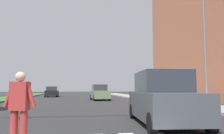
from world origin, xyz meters
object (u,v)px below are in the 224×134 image
(suv_crossing, at_px, (163,99))
(sedan_midblock, at_px, (100,93))
(sedan_distant, at_px, (52,92))
(pedestrian_performer, at_px, (19,106))
(street_lamp_right, at_px, (203,37))

(suv_crossing, height_order, sedan_midblock, suv_crossing)
(sedan_midblock, xyz_separation_m, sedan_distant, (-6.38, 11.52, -0.05))
(pedestrian_performer, distance_m, suv_crossing, 5.37)
(suv_crossing, xyz_separation_m, sedan_midblock, (-0.48, 18.28, -0.12))
(suv_crossing, bearing_deg, sedan_midblock, 91.51)
(pedestrian_performer, relative_size, suv_crossing, 0.36)
(suv_crossing, relative_size, sedan_distant, 1.10)
(street_lamp_right, bearing_deg, sedan_distant, 115.32)
(pedestrian_performer, distance_m, sedan_distant, 32.92)
(suv_crossing, bearing_deg, sedan_distant, 102.95)
(street_lamp_right, height_order, pedestrian_performer, street_lamp_right)
(suv_crossing, height_order, sedan_distant, suv_crossing)
(suv_crossing, xyz_separation_m, sedan_distant, (-6.86, 29.80, -0.17))
(pedestrian_performer, bearing_deg, sedan_midblock, 79.47)
(sedan_midblock, height_order, sedan_distant, sedan_midblock)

